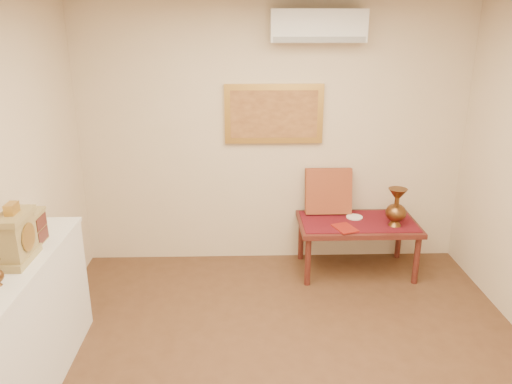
{
  "coord_description": "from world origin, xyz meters",
  "views": [
    {
      "loc": [
        -0.33,
        -2.81,
        2.49
      ],
      "look_at": [
        -0.21,
        1.15,
        1.13
      ],
      "focal_mm": 35.0,
      "sensor_mm": 36.0,
      "label": 1
    }
  ],
  "objects_px": {
    "display_ledge": "(15,344)",
    "mantel_clock": "(17,237)",
    "wooden_chest": "(32,227)",
    "low_table": "(357,228)",
    "brass_urn_tall": "(397,203)"
  },
  "relations": [
    {
      "from": "display_ledge",
      "to": "mantel_clock",
      "type": "relative_size",
      "value": 4.93
    },
    {
      "from": "wooden_chest",
      "to": "low_table",
      "type": "xyz_separation_m",
      "value": [
        2.68,
        1.37,
        -0.62
      ]
    },
    {
      "from": "display_ledge",
      "to": "low_table",
      "type": "height_order",
      "value": "display_ledge"
    },
    {
      "from": "display_ledge",
      "to": "low_table",
      "type": "xyz_separation_m",
      "value": [
        2.67,
        1.88,
        -0.01
      ]
    },
    {
      "from": "brass_urn_tall",
      "to": "wooden_chest",
      "type": "xyz_separation_m",
      "value": [
        -3.03,
        -1.25,
        0.31
      ]
    },
    {
      "from": "display_ledge",
      "to": "brass_urn_tall",
      "type": "bearing_deg",
      "value": 30.27
    },
    {
      "from": "display_ledge",
      "to": "wooden_chest",
      "type": "relative_size",
      "value": 8.28
    },
    {
      "from": "brass_urn_tall",
      "to": "mantel_clock",
      "type": "relative_size",
      "value": 1.14
    },
    {
      "from": "brass_urn_tall",
      "to": "wooden_chest",
      "type": "distance_m",
      "value": 3.29
    },
    {
      "from": "brass_urn_tall",
      "to": "mantel_clock",
      "type": "height_order",
      "value": "mantel_clock"
    },
    {
      "from": "wooden_chest",
      "to": "brass_urn_tall",
      "type": "bearing_deg",
      "value": 22.42
    },
    {
      "from": "low_table",
      "to": "display_ledge",
      "type": "bearing_deg",
      "value": -144.9
    },
    {
      "from": "wooden_chest",
      "to": "mantel_clock",
      "type": "bearing_deg",
      "value": -84.81
    },
    {
      "from": "display_ledge",
      "to": "mantel_clock",
      "type": "height_order",
      "value": "mantel_clock"
    },
    {
      "from": "display_ledge",
      "to": "mantel_clock",
      "type": "distance_m",
      "value": 0.7
    }
  ]
}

